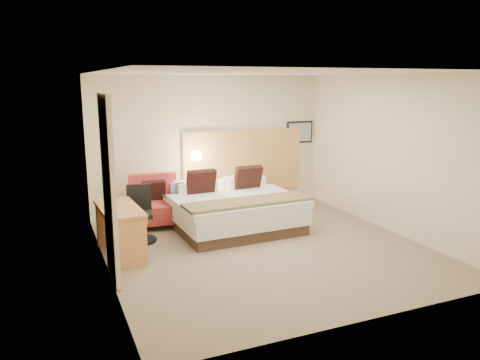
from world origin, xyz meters
name	(u,v)px	position (x,y,z in m)	size (l,w,h in m)	color
floor	(265,248)	(0.00, 0.00, -0.01)	(4.80, 5.00, 0.02)	#7C6B54
ceiling	(267,72)	(0.00, 0.00, 2.71)	(4.80, 5.00, 0.02)	silver
wall_back	(211,144)	(0.00, 2.51, 1.35)	(4.80, 0.02, 2.70)	beige
wall_front	(372,202)	(0.00, -2.51, 1.35)	(4.80, 0.02, 2.70)	beige
wall_left	(102,176)	(-2.41, 0.00, 1.35)	(0.02, 5.00, 2.70)	beige
wall_right	(392,154)	(2.41, 0.00, 1.35)	(0.02, 5.00, 2.70)	beige
headboard_panel	(244,161)	(0.70, 2.47, 0.95)	(2.60, 0.04, 1.30)	tan
art_frame	(300,132)	(2.02, 2.48, 1.50)	(0.62, 0.03, 0.47)	black
art_canvas	(300,132)	(2.02, 2.46, 1.50)	(0.54, 0.01, 0.39)	gray
lamp_arm	(196,155)	(-0.35, 2.42, 1.15)	(0.02, 0.02, 0.12)	silver
lamp_shade	(197,156)	(-0.35, 2.36, 1.15)	(0.15, 0.15, 0.15)	#FFEDC6
curtain	(109,189)	(-2.36, -0.25, 1.22)	(0.06, 0.90, 2.42)	beige
bottle_a	(172,189)	(-1.02, 1.71, 0.68)	(0.06, 0.06, 0.21)	#81A3C8
bottle_b	(174,189)	(-0.99, 1.72, 0.68)	(0.06, 0.06, 0.21)	#8AA6D5
menu_folder	(181,189)	(-0.89, 1.63, 0.69)	(0.13, 0.05, 0.23)	#3A2417
bed	(231,208)	(-0.07, 1.23, 0.34)	(2.21, 2.15, 1.04)	#3E2B1F
lounge_chair	(156,206)	(-1.31, 1.86, 0.37)	(0.91, 0.81, 0.92)	#AB6B50
side_table	(177,208)	(-0.96, 1.67, 0.32)	(0.54, 0.54, 0.58)	silver
desk	(121,217)	(-2.11, 0.54, 0.60)	(0.62, 1.24, 0.76)	#BA7549
desk_chair	(140,219)	(-1.74, 1.09, 0.38)	(0.61, 0.61, 0.91)	black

